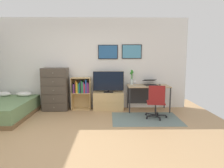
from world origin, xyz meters
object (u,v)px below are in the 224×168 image
Objects in this scene: bed at (2,109)px; dresser at (55,89)px; tv_stand at (108,101)px; office_chair at (156,101)px; computer_mouse at (160,85)px; television at (108,82)px; desk at (148,89)px; wine_glass at (135,81)px; bookshelf at (81,90)px; bamboo_vase at (132,77)px; laptop at (150,83)px.

dresser reaches higher than bed.
office_chair reaches higher than tv_stand.
dresser is 2.90m from office_chair.
tv_stand is 1.57m from computer_mouse.
bed is 3.96m from office_chair.
television is (2.74, 0.75, 0.61)m from bed.
desk is (2.70, -0.03, -0.01)m from dresser.
dresser reaches higher than computer_mouse.
office_chair is 0.95m from wine_glass.
television reaches higher than wine_glass.
bookshelf is at bearing 161.11° from office_chair.
desk is at bearing -2.08° from tv_stand.
dresser reaches higher than wine_glass.
bookshelf is 1.96m from desk.
bamboo_vase is at bearing 165.11° from desk.
computer_mouse is at bearing 8.52° from bed.
dresser is at bearing -177.59° from bamboo_vase.
dresser is at bearing 179.73° from television.
bed is 3.62m from bamboo_vase.
computer_mouse is (2.29, -0.15, 0.18)m from bookshelf.
bed is 3.98m from desk.
bamboo_vase is at bearing 164.72° from laptop.
television is at bearing 149.97° from office_chair.
wine_glass is at bearing -8.48° from bookshelf.
computer_mouse is at bearing -13.55° from bamboo_vase.
desk reaches higher than bed.
bamboo_vase is at bearing 123.73° from office_chair.
desk is (1.96, -0.08, 0.04)m from bookshelf.
bookshelf is at bearing 172.20° from laptop.
bookshelf reaches higher than computer_mouse.
office_chair is at bearing -18.19° from dresser.
wine_glass is (0.06, -0.27, -0.09)m from bamboo_vase.
laptop is (2.78, 0.01, 0.18)m from dresser.
tv_stand is at bearing -2.98° from bookshelf.
tv_stand is 4.90× the size of wine_glass.
bookshelf is 2.23m from office_chair.
desk is 1.38× the size of office_chair.
wine_glass is at bearing -12.56° from television.
tv_stand is 0.99m from wine_glass.
bookshelf is at bearing 171.52° from wine_glass.
laptop is at bearing 95.32° from office_chair.
computer_mouse is 0.24× the size of bamboo_vase.
bed is 2.20× the size of tv_stand.
tv_stand is 8.49× the size of computer_mouse.
dresser is 2.78m from laptop.
television is at bearing 14.89° from bed.
desk is at bearing 168.29° from computer_mouse.
television reaches higher than bookshelf.
office_chair reaches higher than bed.
bed is 1.64× the size of desk.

